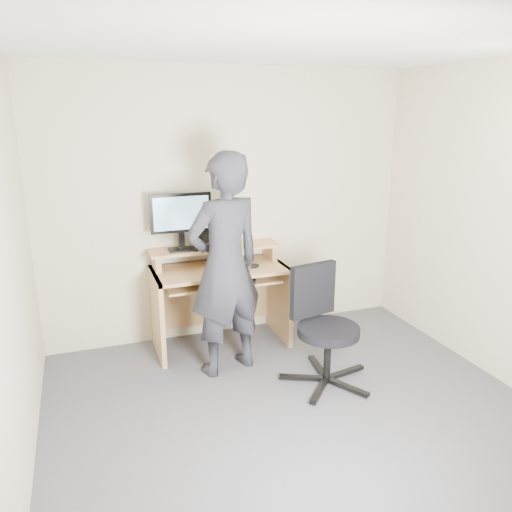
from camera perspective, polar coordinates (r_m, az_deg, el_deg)
ground at (r=3.66m, az=5.84°, el=-18.95°), size 3.50×3.50×0.00m
back_wall at (r=4.70m, az=-2.94°, el=5.75°), size 3.50×0.02×2.50m
ceiling at (r=3.02m, az=7.31°, el=23.67°), size 3.50×3.50×0.02m
desk at (r=4.63m, az=-4.39°, el=-3.47°), size 1.20×0.60×0.91m
monitor at (r=4.42m, az=-8.57°, el=4.49°), size 0.54×0.15×0.51m
external_drive at (r=4.57m, az=-6.19°, el=2.27°), size 0.10×0.14×0.20m
travel_mug at (r=4.59m, az=-4.87°, el=2.31°), size 0.11×0.11×0.19m
smartphone at (r=4.67m, az=-0.74°, el=1.47°), size 0.10×0.14×0.01m
charger at (r=4.44m, az=-6.91°, el=0.75°), size 0.05×0.05×0.03m
headphones at (r=4.60m, az=-5.83°, el=1.22°), size 0.18×0.17×0.06m
keyboard at (r=4.45m, az=-2.98°, el=-2.63°), size 0.49×0.35×0.03m
mouse at (r=4.48m, az=-0.22°, el=-1.11°), size 0.10×0.07×0.04m
office_chair at (r=4.00m, az=7.65°, el=-7.47°), size 0.73×0.72×0.92m
person at (r=3.99m, az=-3.55°, el=-1.16°), size 0.76×0.60×1.82m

